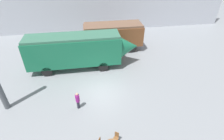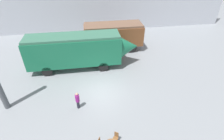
# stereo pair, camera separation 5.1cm
# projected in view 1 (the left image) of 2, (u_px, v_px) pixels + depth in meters

# --- Properties ---
(ground_plane) EXTENTS (80.00, 80.00, 0.00)m
(ground_plane) POSITION_uv_depth(u_px,v_px,m) (102.00, 91.00, 16.20)
(ground_plane) COLOR gray
(backdrop_wall) EXTENTS (44.00, 0.15, 9.00)m
(backdrop_wall) POSITION_uv_depth(u_px,v_px,m) (90.00, 2.00, 26.16)
(backdrop_wall) COLOR #B2B7C1
(backdrop_wall) RESTS_ON ground_plane
(passenger_coach_wooden) EXTENTS (7.23, 2.74, 3.43)m
(passenger_coach_wooden) POSITION_uv_depth(u_px,v_px,m) (113.00, 34.00, 22.03)
(passenger_coach_wooden) COLOR brown
(passenger_coach_wooden) RESTS_ON ground_plane
(streamlined_locomotive) EXTENTS (11.68, 2.48, 3.83)m
(streamlined_locomotive) POSITION_uv_depth(u_px,v_px,m) (81.00, 49.00, 18.35)
(streamlined_locomotive) COLOR #196B47
(streamlined_locomotive) RESTS_ON ground_plane
(cafe_chair_2) EXTENTS (0.39, 0.40, 0.87)m
(cafe_chair_2) POSITION_uv_depth(u_px,v_px,m) (116.00, 137.00, 11.64)
(cafe_chair_2) COLOR black
(cafe_chair_2) RESTS_ON ground_plane
(visitor_person) EXTENTS (0.34, 0.34, 1.59)m
(visitor_person) POSITION_uv_depth(u_px,v_px,m) (78.00, 100.00, 14.01)
(visitor_person) COLOR #262633
(visitor_person) RESTS_ON ground_plane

